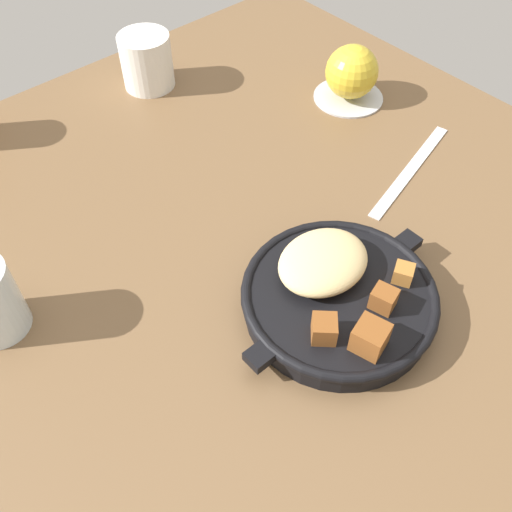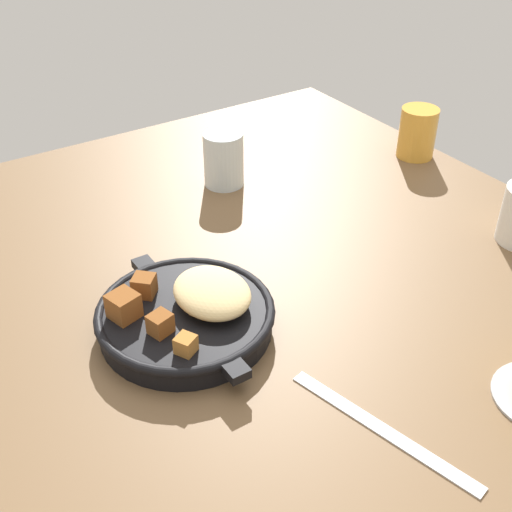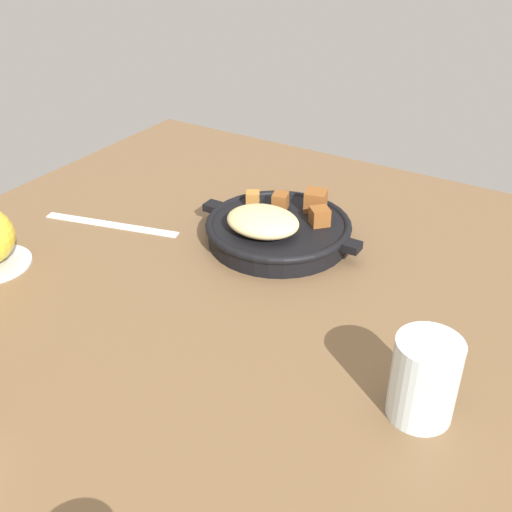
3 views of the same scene
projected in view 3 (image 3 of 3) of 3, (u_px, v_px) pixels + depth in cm
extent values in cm
cube|color=brown|center=(256.00, 302.00, 80.49)|extent=(106.59, 97.88, 2.40)
cylinder|color=black|center=(278.00, 232.00, 91.13)|extent=(20.91, 20.91, 3.07)
torus|color=black|center=(278.00, 224.00, 90.46)|extent=(21.69, 21.69, 1.20)
cube|color=black|center=(214.00, 207.00, 95.76)|extent=(2.64, 2.40, 1.20)
cube|color=black|center=(351.00, 246.00, 85.38)|extent=(2.64, 2.40, 1.20)
ellipsoid|color=#DBBC7F|center=(263.00, 221.00, 87.32)|extent=(10.81, 8.85, 3.20)
cube|color=#A86B2D|center=(253.00, 198.00, 95.06)|extent=(2.78, 2.79, 2.04)
cube|color=brown|center=(316.00, 201.00, 93.00)|extent=(3.90, 3.91, 3.16)
cube|color=brown|center=(280.00, 201.00, 93.63)|extent=(2.86, 3.03, 2.50)
cube|color=brown|center=(320.00, 216.00, 89.22)|extent=(3.62, 3.62, 2.62)
cube|color=silver|center=(111.00, 224.00, 95.99)|extent=(22.24, 7.07, 0.36)
cylinder|color=silver|center=(424.00, 379.00, 59.80)|extent=(6.63, 6.63, 9.10)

